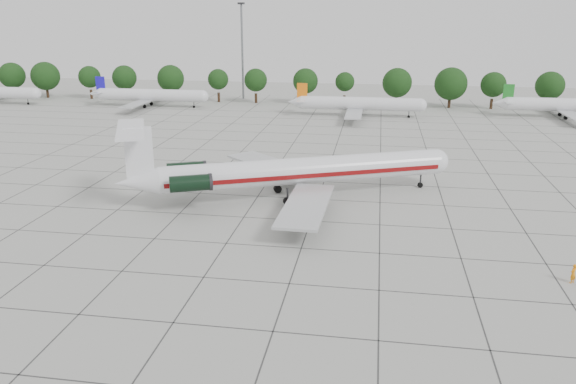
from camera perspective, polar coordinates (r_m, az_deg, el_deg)
name	(u,v)px	position (r m, az deg, el deg)	size (l,w,h in m)	color
ground	(311,221)	(65.64, 2.31, -2.96)	(260.00, 260.00, 0.00)	#A4A49D
apron_joints	(323,184)	(79.75, 3.60, 0.85)	(170.00, 170.00, 0.02)	#383838
main_airliner	(287,171)	(72.30, -0.08, 2.10)	(42.41, 31.90, 10.36)	silver
ground_crew	(573,274)	(56.99, 26.99, -7.40)	(0.67, 0.44, 1.84)	orange
bg_airliner_b	(150,95)	(148.51, -13.81, 9.52)	(28.24, 27.20, 7.40)	silver
bg_airliner_c	(359,104)	(131.74, 7.22, 8.87)	(28.24, 27.20, 7.40)	silver
bg_airliner_d	(568,105)	(143.80, 26.57, 7.89)	(28.24, 27.20, 7.40)	silver
tree_line	(305,81)	(148.14, 1.79, 11.20)	(249.86, 8.44, 10.22)	#332114
floodlight_mast	(242,46)	(157.60, -4.68, 14.59)	(1.60, 1.60, 25.45)	slate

